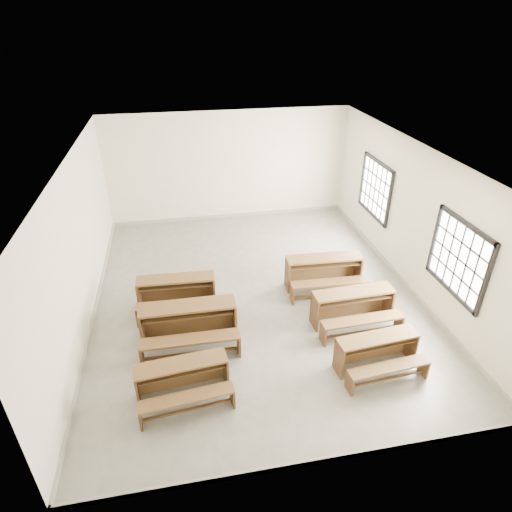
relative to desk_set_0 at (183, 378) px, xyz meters
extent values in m
plane|color=gray|center=(1.71, 2.62, -0.39)|extent=(8.50, 8.50, 0.00)
cube|color=silver|center=(1.71, 2.62, 2.78)|extent=(7.00, 8.50, 0.05)
cube|color=beige|center=(1.71, 6.85, 1.21)|extent=(7.00, 0.05, 3.20)
cube|color=beige|center=(1.71, -1.60, 1.21)|extent=(7.00, 0.05, 3.20)
cube|color=beige|center=(-1.76, 2.62, 1.21)|extent=(0.05, 8.50, 3.20)
cube|color=beige|center=(5.19, 2.62, 1.21)|extent=(0.05, 8.50, 3.20)
cube|color=gray|center=(1.71, 6.85, -0.34)|extent=(7.00, 0.04, 0.10)
cube|color=gray|center=(1.71, -1.61, -0.34)|extent=(7.00, 0.04, 0.10)
cube|color=gray|center=(-1.77, 2.62, -0.34)|extent=(0.04, 8.50, 0.10)
cube|color=gray|center=(5.19, 2.62, -0.34)|extent=(0.04, 8.50, 0.10)
cube|color=white|center=(5.18, 0.82, 1.21)|extent=(0.02, 1.50, 1.30)
cube|color=black|center=(5.16, 0.82, 1.90)|extent=(0.06, 1.62, 0.08)
cube|color=black|center=(5.16, 0.82, 0.52)|extent=(0.06, 1.62, 0.08)
cube|color=black|center=(5.16, 0.03, 1.21)|extent=(0.06, 0.08, 1.46)
cube|color=black|center=(5.16, 1.61, 1.21)|extent=(0.06, 0.08, 1.46)
cube|color=white|center=(5.18, 4.42, 1.21)|extent=(0.02, 1.50, 1.30)
cube|color=black|center=(5.16, 4.42, 1.90)|extent=(0.06, 1.62, 0.08)
cube|color=black|center=(5.16, 4.42, 0.52)|extent=(0.06, 1.62, 0.08)
cube|color=black|center=(5.16, 3.63, 1.21)|extent=(0.06, 0.08, 1.46)
cube|color=black|center=(5.16, 5.21, 1.21)|extent=(0.06, 0.08, 1.46)
cube|color=brown|center=(-0.01, 0.05, 0.26)|extent=(1.52, 0.53, 0.04)
cube|color=brown|center=(-0.02, 0.22, -0.07)|extent=(1.49, 0.19, 0.63)
cube|color=#462918|center=(-0.73, -0.03, -0.07)|extent=(0.08, 0.37, 0.63)
cube|color=#462918|center=(0.72, 0.13, -0.07)|extent=(0.08, 0.37, 0.63)
cube|color=#462918|center=(0.00, 0.03, 0.13)|extent=(1.40, 0.42, 0.02)
cube|color=brown|center=(0.04, -0.41, -0.02)|extent=(1.51, 0.42, 0.04)
cube|color=#462918|center=(-0.68, -0.48, -0.21)|extent=(0.06, 0.26, 0.35)
cube|color=#462918|center=(0.77, -0.33, -0.21)|extent=(0.06, 0.26, 0.35)
cube|color=#462918|center=(0.04, -0.41, -0.30)|extent=(1.38, 0.19, 0.04)
cube|color=brown|center=(0.18, 1.39, 0.40)|extent=(1.80, 0.47, 0.04)
cube|color=brown|center=(0.18, 1.60, -0.01)|extent=(1.80, 0.06, 0.76)
cube|color=#462918|center=(-0.70, 1.40, -0.01)|extent=(0.05, 0.45, 0.76)
cube|color=#462918|center=(1.05, 1.39, -0.01)|extent=(0.05, 0.45, 0.76)
cube|color=#462918|center=(0.18, 1.37, 0.24)|extent=(1.67, 0.35, 0.02)
cube|color=brown|center=(0.17, 0.84, 0.06)|extent=(1.80, 0.33, 0.04)
cube|color=#462918|center=(-0.70, 0.85, -0.18)|extent=(0.05, 0.32, 0.43)
cube|color=#462918|center=(1.05, 0.84, -0.18)|extent=(0.05, 0.32, 0.43)
cube|color=#462918|center=(0.17, 0.84, -0.28)|extent=(1.66, 0.07, 0.04)
cube|color=brown|center=(-0.02, 2.51, 0.32)|extent=(1.63, 0.48, 0.04)
cube|color=brown|center=(-0.01, 2.70, -0.05)|extent=(1.62, 0.12, 0.69)
cube|color=#462918|center=(-0.81, 2.55, -0.05)|extent=(0.06, 0.41, 0.69)
cube|color=#462918|center=(0.77, 2.48, -0.05)|extent=(0.06, 0.41, 0.69)
cube|color=#462918|center=(-0.02, 2.49, 0.18)|extent=(1.51, 0.37, 0.02)
cube|color=brown|center=(-0.04, 2.02, 0.01)|extent=(1.63, 0.36, 0.04)
cube|color=#462918|center=(-0.83, 2.06, -0.20)|extent=(0.05, 0.28, 0.38)
cube|color=#462918|center=(0.74, 1.98, -0.20)|extent=(0.05, 0.28, 0.38)
cube|color=#462918|center=(-0.04, 2.02, -0.29)|extent=(1.50, 0.12, 0.04)
cube|color=brown|center=(3.38, 0.07, 0.25)|extent=(1.48, 0.49, 0.04)
cube|color=brown|center=(3.37, 0.23, -0.08)|extent=(1.45, 0.16, 0.62)
cube|color=#462918|center=(2.68, 0.00, -0.08)|extent=(0.07, 0.37, 0.62)
cube|color=#462918|center=(4.09, 0.13, -0.08)|extent=(0.07, 0.37, 0.62)
cube|color=#462918|center=(3.38, 0.05, 0.12)|extent=(1.36, 0.39, 0.02)
cube|color=brown|center=(3.42, -0.38, -0.03)|extent=(1.47, 0.38, 0.04)
cube|color=#462918|center=(2.72, -0.44, -0.22)|extent=(0.06, 0.26, 0.35)
cube|color=#462918|center=(4.13, -0.32, -0.22)|extent=(0.06, 0.26, 0.35)
cube|color=#462918|center=(3.42, -0.38, -0.30)|extent=(1.34, 0.16, 0.04)
cube|color=brown|center=(3.45, 1.34, 0.33)|extent=(1.65, 0.48, 0.04)
cube|color=brown|center=(3.44, 1.53, -0.04)|extent=(1.64, 0.11, 0.70)
cube|color=#462918|center=(2.65, 1.31, -0.04)|extent=(0.06, 0.41, 0.70)
cube|color=#462918|center=(4.24, 1.37, -0.04)|extent=(0.06, 0.41, 0.70)
cube|color=#462918|center=(3.45, 1.32, 0.18)|extent=(1.53, 0.37, 0.02)
cube|color=brown|center=(3.47, 0.84, 0.02)|extent=(1.65, 0.35, 0.04)
cube|color=#462918|center=(2.67, 0.81, -0.20)|extent=(0.05, 0.29, 0.39)
cube|color=#462918|center=(4.26, 0.87, -0.20)|extent=(0.05, 0.29, 0.39)
cube|color=#462918|center=(3.47, 0.84, -0.29)|extent=(1.52, 0.11, 0.04)
cube|color=brown|center=(3.29, 2.69, 0.36)|extent=(1.73, 0.50, 0.04)
cube|color=brown|center=(3.30, 2.88, -0.03)|extent=(1.71, 0.12, 0.73)
cube|color=#462918|center=(2.46, 2.73, -0.03)|extent=(0.06, 0.43, 0.73)
cube|color=#462918|center=(4.12, 2.65, -0.03)|extent=(0.06, 0.43, 0.73)
cube|color=#462918|center=(3.29, 2.67, 0.21)|extent=(1.59, 0.39, 0.02)
cube|color=brown|center=(3.26, 2.17, 0.04)|extent=(1.72, 0.38, 0.04)
cube|color=#462918|center=(2.43, 2.21, -0.19)|extent=(0.06, 0.30, 0.41)
cube|color=#462918|center=(4.10, 2.13, -0.19)|extent=(0.06, 0.30, 0.41)
cube|color=#462918|center=(3.26, 2.17, -0.28)|extent=(1.58, 0.12, 0.04)
camera|label=1|loc=(0.23, -5.15, 5.17)|focal=30.00mm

